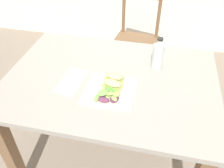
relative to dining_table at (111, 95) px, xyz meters
The scene contains 9 objects.
dining_table is the anchor object (origin of this frame).
chair_wooden_far 1.00m from the dining_table, 88.87° to the left, with size 0.45×0.45×0.87m.
plate_lunch 0.18m from the dining_table, 77.25° to the right, with size 0.27×0.27×0.01m, color beige.
sandwich_half_front 0.20m from the dining_table, 72.11° to the right, with size 0.11×0.09×0.06m.
sandwich_half_back 0.17m from the dining_table, 54.28° to the right, with size 0.11×0.09×0.06m.
salad_mixed_greens 0.23m from the dining_table, 82.79° to the right, with size 0.13×0.14×0.03m.
napkin_folded 0.26m from the dining_table, 160.15° to the right, with size 0.11×0.23×0.00m, color white.
fork_on_napkin 0.25m from the dining_table, 164.38° to the right, with size 0.03×0.19×0.00m.
bottle_cold_brew 0.36m from the dining_table, 34.09° to the left, with size 0.07×0.07×0.20m.
Camera 1 is at (0.14, -0.88, 1.59)m, focal length 38.43 mm.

